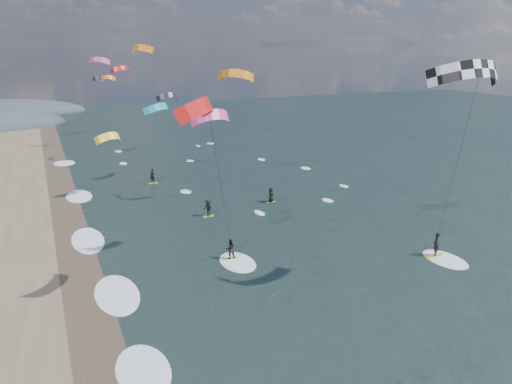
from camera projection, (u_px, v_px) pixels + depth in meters
name	position (u px, v px, depth m)	size (l,w,h in m)	color
wet_sand_strip	(96.00, 339.00, 28.77)	(3.00, 240.00, 0.00)	#382D23
kitesurfer_near_a	(473.00, 110.00, 30.78)	(8.06, 8.52, 15.93)	#B0CB23
kitesurfer_near_b	(218.00, 163.00, 32.32)	(6.85, 9.20, 13.97)	#B0CB23
far_kitesurfers	(211.00, 196.00, 52.86)	(11.11, 15.38, 1.83)	#B0CB23
bg_kite_field	(141.00, 81.00, 69.11)	(15.38, 76.45, 10.22)	red
shoreline_surf	(106.00, 298.00, 33.41)	(2.40, 79.40, 0.11)	white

